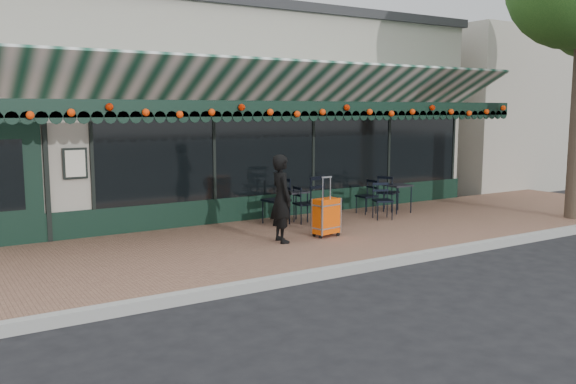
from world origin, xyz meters
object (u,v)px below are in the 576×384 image
woman (282,199)px  chair_a_left (366,197)px  cafe_table_a (398,187)px  suitcase (326,217)px  chair_b_left (276,201)px  cafe_table_b (293,194)px  chair_b_front (326,201)px  chair_a_front (383,201)px  chair_b_right (304,204)px  chair_a_right (388,193)px

woman → chair_a_left: 3.50m
cafe_table_a → suitcase: bearing=-156.1°
cafe_table_a → chair_b_left: 3.02m
cafe_table_b → chair_b_left: chair_b_left is taller
chair_a_left → chair_b_front: 1.82m
cafe_table_a → chair_b_front: 2.37m
suitcase → cafe_table_a: 3.15m
chair_a_left → cafe_table_b: bearing=-92.4°
suitcase → woman: bearing=168.4°
suitcase → cafe_table_b: 1.59m
chair_a_left → chair_a_front: size_ratio=0.98×
chair_b_left → chair_b_right: size_ratio=1.22×
suitcase → chair_b_left: bearing=85.0°
cafe_table_a → chair_b_right: bearing=178.9°
cafe_table_b → chair_a_right: chair_a_right is taller
chair_a_front → chair_a_right: bearing=64.8°
chair_b_left → chair_b_front: 1.03m
cafe_table_b → chair_b_left: bearing=178.4°
chair_a_front → chair_b_front: bearing=-157.0°
woman → chair_b_front: size_ratio=1.52×
woman → chair_b_left: size_ratio=1.63×
chair_a_right → chair_b_right: (-2.44, -0.23, -0.03)m
woman → chair_a_right: bearing=-58.5°
chair_a_left → cafe_table_a: bearing=65.9°
cafe_table_a → chair_b_right: chair_b_right is taller
suitcase → chair_b_front: (0.55, 0.79, 0.14)m
cafe_table_a → woman: bearing=-161.9°
cafe_table_b → chair_a_right: (2.57, -0.00, -0.16)m
woman → chair_b_front: (1.49, 0.75, -0.26)m
chair_a_left → chair_b_left: 2.33m
cafe_table_a → chair_a_front: (-0.84, -0.47, -0.18)m
chair_a_left → chair_b_front: chair_b_front is taller
woman → chair_a_front: 3.09m
woman → cafe_table_a: woman is taller
chair_a_right → chair_b_front: (-2.29, -0.77, 0.09)m
cafe_table_b → chair_b_front: size_ratio=0.64×
chair_a_left → chair_b_right: (-1.80, -0.22, 0.01)m
cafe_table_b → chair_a_right: 2.58m
chair_a_front → chair_b_right: chair_a_front is taller
suitcase → chair_b_front: suitcase is taller
woman → cafe_table_b: size_ratio=2.39×
chair_a_left → chair_b_left: bearing=-92.6°
chair_b_left → cafe_table_a: bearing=76.9°
cafe_table_b → chair_a_front: chair_a_front is taller
cafe_table_b → chair_b_right: (0.13, -0.23, -0.19)m
suitcase → cafe_table_b: size_ratio=1.70×
woman → chair_a_left: bearing=-54.6°
suitcase → chair_b_right: (0.40, 1.32, 0.02)m
woman → chair_b_left: 1.76m
woman → cafe_table_a: 4.01m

